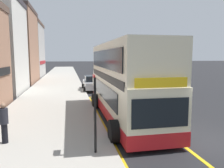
# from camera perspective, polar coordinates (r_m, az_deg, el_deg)

# --- Properties ---
(ground_plane) EXTENTS (260.00, 260.00, 0.00)m
(ground_plane) POSITION_cam_1_polar(r_m,az_deg,el_deg) (40.72, -3.22, 1.99)
(ground_plane) COLOR black
(pavement_near) EXTENTS (6.00, 76.00, 0.14)m
(pavement_near) POSITION_cam_1_polar(r_m,az_deg,el_deg) (40.33, -13.12, 1.86)
(pavement_near) COLOR #A39E93
(pavement_near) RESTS_ON ground
(double_decker_bus) EXTENTS (3.25, 10.46, 4.40)m
(double_decker_bus) POSITION_cam_1_polar(r_m,az_deg,el_deg) (13.03, 3.25, 0.15)
(double_decker_bus) COLOR beige
(double_decker_bus) RESTS_ON ground
(bus_bay_markings) EXTENTS (2.94, 14.16, 0.01)m
(bus_bay_markings) POSITION_cam_1_polar(r_m,az_deg,el_deg) (13.49, 2.79, -8.53)
(bus_bay_markings) COLOR gold
(bus_bay_markings) RESTS_ON ground
(bus_stop_sign) EXTENTS (0.09, 0.51, 2.84)m
(bus_stop_sign) POSITION_cam_1_polar(r_m,az_deg,el_deg) (8.03, -4.47, -6.22)
(bus_stop_sign) COLOR black
(bus_stop_sign) RESTS_ON pavement_near
(terrace_far) EXTENTS (7.85, 8.79, 11.10)m
(terrace_far) POSITION_cam_1_polar(r_m,az_deg,el_deg) (33.66, -25.99, 8.92)
(terrace_far) COLOR #9E7056
(terrace_far) RESTS_ON ground
(terrace_end) EXTENTS (8.69, 9.85, 10.58)m
(terrace_end) POSITION_cam_1_polar(r_m,az_deg,el_deg) (42.89, -23.33, 8.17)
(terrace_end) COLOR #B2ADA8
(terrace_end) RESTS_ON ground
(parked_car_silver_distant) EXTENTS (2.09, 4.20, 1.62)m
(parked_car_silver_distant) POSITION_cam_1_polar(r_m,az_deg,el_deg) (23.70, -5.10, 0.21)
(parked_car_silver_distant) COLOR #B2B5BA
(parked_car_silver_distant) RESTS_ON ground
(parked_car_grey_far) EXTENTS (2.09, 4.20, 1.62)m
(parked_car_grey_far) POSITION_cam_1_polar(r_m,az_deg,el_deg) (52.40, 0.16, 4.02)
(parked_car_grey_far) COLOR slate
(parked_car_grey_far) RESTS_ON ground
(parked_car_teal_behind) EXTENTS (2.09, 4.20, 1.62)m
(parked_car_teal_behind) POSITION_cam_1_polar(r_m,az_deg,el_deg) (46.01, 1.54, 3.58)
(parked_car_teal_behind) COLOR #196066
(parked_car_teal_behind) RESTS_ON ground
(parked_car_white_ahead) EXTENTS (2.09, 4.20, 1.62)m
(parked_car_white_ahead) POSITION_cam_1_polar(r_m,az_deg,el_deg) (63.63, -1.88, 4.57)
(parked_car_white_ahead) COLOR silver
(parked_car_white_ahead) RESTS_ON ground
(pedestrian_waiting_near_sign) EXTENTS (0.34, 0.34, 1.66)m
(pedestrian_waiting_near_sign) POSITION_cam_1_polar(r_m,az_deg,el_deg) (10.01, -26.20, -8.72)
(pedestrian_waiting_near_sign) COLOR black
(pedestrian_waiting_near_sign) RESTS_ON pavement_near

